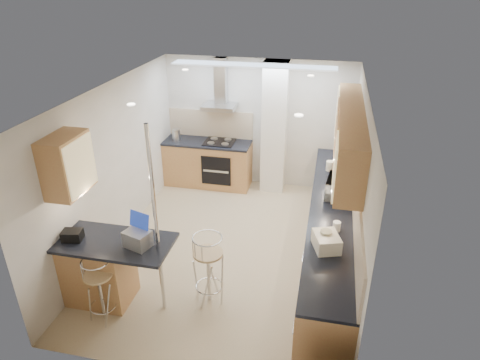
% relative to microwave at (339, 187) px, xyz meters
% --- Properties ---
extents(ground, '(4.80, 4.80, 0.00)m').
position_rel_microwave_xyz_m(ground, '(-1.57, -0.36, -1.06)').
color(ground, tan).
rests_on(ground, ground).
extents(room_shell, '(3.64, 4.84, 2.51)m').
position_rel_microwave_xyz_m(room_shell, '(-1.25, 0.01, 0.48)').
color(room_shell, beige).
rests_on(room_shell, ground).
extents(right_counter, '(0.63, 4.40, 0.92)m').
position_rel_microwave_xyz_m(right_counter, '(-0.07, -0.36, -0.60)').
color(right_counter, '#B16E47').
rests_on(right_counter, ground).
extents(back_counter, '(1.70, 0.63, 0.92)m').
position_rel_microwave_xyz_m(back_counter, '(-2.52, 1.74, -0.60)').
color(back_counter, '#B16E47').
rests_on(back_counter, ground).
extents(peninsula, '(1.47, 0.72, 0.94)m').
position_rel_microwave_xyz_m(peninsula, '(-2.70, -1.81, -0.59)').
color(peninsula, '#B16E47').
rests_on(peninsula, ground).
extents(microwave, '(0.40, 0.55, 0.29)m').
position_rel_microwave_xyz_m(microwave, '(0.00, 0.00, 0.00)').
color(microwave, white).
rests_on(microwave, right_counter).
extents(laptop, '(0.35, 0.31, 0.21)m').
position_rel_microwave_xyz_m(laptop, '(-2.35, -1.84, -0.02)').
color(laptop, '#A1A4A9').
rests_on(laptop, peninsula).
extents(bag, '(0.26, 0.21, 0.13)m').
position_rel_microwave_xyz_m(bag, '(-3.19, -1.89, -0.06)').
color(bag, black).
rests_on(bag, peninsula).
extents(bar_stool_near, '(0.41, 0.41, 0.89)m').
position_rel_microwave_xyz_m(bar_stool_near, '(-2.76, -2.15, -0.62)').
color(bar_stool_near, tan).
rests_on(bar_stool_near, ground).
extents(bar_stool_end, '(0.57, 0.57, 0.99)m').
position_rel_microwave_xyz_m(bar_stool_end, '(-1.57, -1.55, -0.57)').
color(bar_stool_end, tan).
rests_on(bar_stool_end, ground).
extents(jar_a, '(0.14, 0.14, 0.16)m').
position_rel_microwave_xyz_m(jar_a, '(-0.15, 0.88, -0.06)').
color(jar_a, silver).
rests_on(jar_a, right_counter).
extents(jar_b, '(0.13, 0.13, 0.15)m').
position_rel_microwave_xyz_m(jar_b, '(0.10, 0.28, -0.07)').
color(jar_b, silver).
rests_on(jar_b, right_counter).
extents(jar_c, '(0.16, 0.16, 0.21)m').
position_rel_microwave_xyz_m(jar_c, '(-0.15, -1.33, -0.04)').
color(jar_c, beige).
rests_on(jar_c, right_counter).
extents(jar_d, '(0.12, 0.12, 0.13)m').
position_rel_microwave_xyz_m(jar_d, '(-0.01, -0.96, -0.08)').
color(jar_d, white).
rests_on(jar_d, right_counter).
extents(bread_bin, '(0.38, 0.43, 0.19)m').
position_rel_microwave_xyz_m(bread_bin, '(-0.13, -1.38, -0.05)').
color(bread_bin, silver).
rests_on(bread_bin, right_counter).
extents(kettle, '(0.16, 0.16, 0.23)m').
position_rel_microwave_xyz_m(kettle, '(-3.12, 1.66, -0.03)').
color(kettle, '#B4B7B9').
rests_on(kettle, back_counter).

